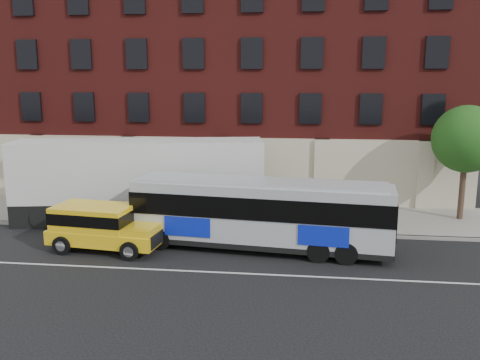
# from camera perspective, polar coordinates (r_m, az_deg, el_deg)

# --- Properties ---
(ground) EXTENTS (120.00, 120.00, 0.00)m
(ground) POSITION_cam_1_polar(r_m,az_deg,el_deg) (20.96, -6.85, -10.51)
(ground) COLOR black
(ground) RESTS_ON ground
(sidewalk) EXTENTS (60.00, 6.00, 0.15)m
(sidewalk) POSITION_cam_1_polar(r_m,az_deg,el_deg) (29.30, -2.71, -3.87)
(sidewalk) COLOR gray
(sidewalk) RESTS_ON ground
(kerb) EXTENTS (60.00, 0.25, 0.15)m
(kerb) POSITION_cam_1_polar(r_m,az_deg,el_deg) (26.46, -3.79, -5.57)
(kerb) COLOR gray
(kerb) RESTS_ON ground
(lane_line) EXTENTS (60.00, 0.12, 0.01)m
(lane_line) POSITION_cam_1_polar(r_m,az_deg,el_deg) (21.41, -6.53, -10.01)
(lane_line) COLOR beige
(lane_line) RESTS_ON ground
(building) EXTENTS (30.00, 12.10, 15.00)m
(building) POSITION_cam_1_polar(r_m,az_deg,el_deg) (36.09, -0.72, 11.10)
(building) COLOR #581714
(building) RESTS_ON sidewalk
(sign_pole) EXTENTS (0.30, 0.20, 2.50)m
(sign_pole) POSITION_cam_1_polar(r_m,az_deg,el_deg) (29.00, -20.53, -1.95)
(sign_pole) COLOR gray
(sign_pole) RESTS_ON ground
(street_tree) EXTENTS (3.60, 3.60, 6.20)m
(street_tree) POSITION_cam_1_polar(r_m,az_deg,el_deg) (29.87, 23.99, 3.92)
(street_tree) COLOR #3B291D
(street_tree) RESTS_ON sidewalk
(city_bus) EXTENTS (11.96, 3.79, 3.22)m
(city_bus) POSITION_cam_1_polar(r_m,az_deg,el_deg) (23.28, 2.36, -3.57)
(city_bus) COLOR #A3A7AC
(city_bus) RESTS_ON ground
(yellow_suv) EXTENTS (5.50, 2.82, 2.06)m
(yellow_suv) POSITION_cam_1_polar(r_m,az_deg,el_deg) (24.26, -15.25, -4.82)
(yellow_suv) COLOR yellow
(yellow_suv) RESTS_ON ground
(shipping_container) EXTENTS (13.60, 4.99, 4.45)m
(shipping_container) POSITION_cam_1_polar(r_m,az_deg,el_deg) (28.41, -11.10, -0.15)
(shipping_container) COLOR black
(shipping_container) RESTS_ON ground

